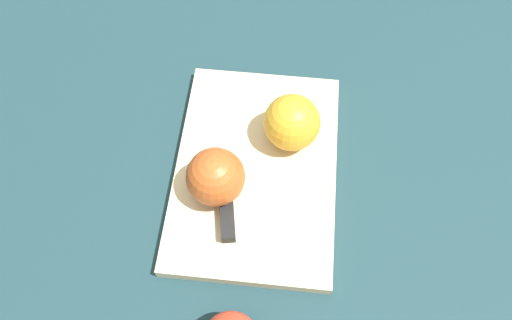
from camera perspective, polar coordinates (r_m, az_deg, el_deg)
ground_plane at (r=0.76m, az=0.00°, el=-1.46°), size 4.00×4.00×0.00m
cutting_board at (r=0.75m, az=0.00°, el=-1.11°), size 0.35×0.24×0.02m
apple_half_left at (r=0.73m, az=4.12°, el=4.31°), size 0.08×0.08×0.08m
apple_half_right at (r=0.69m, az=-4.67°, el=-1.95°), size 0.08×0.08×0.08m
knife at (r=0.70m, az=-3.32°, el=-6.01°), size 0.16×0.05×0.02m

